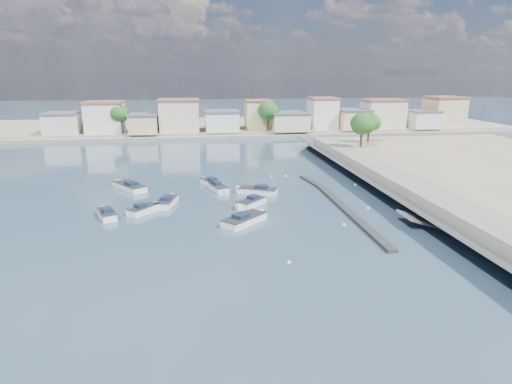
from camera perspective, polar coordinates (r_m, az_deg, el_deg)
The scene contains 17 objects.
ground at distance 80.22m, azimuth -0.06°, elevation 3.90°, with size 400.00×400.00×0.00m, color #2A4454.
seawall_walkway at distance 60.66m, azimuth 21.26°, elevation -0.19°, with size 5.00×90.00×1.80m, color slate.
breakwater at distance 55.90m, azimuth 10.89°, elevation -1.46°, with size 2.00×31.02×0.35m.
far_shore_land at distance 131.17m, azimuth -3.24°, elevation 8.78°, with size 160.00×40.00×1.40m, color gray.
far_shore_quay at distance 110.48m, azimuth -2.30°, elevation 7.34°, with size 160.00×2.50×0.80m, color slate.
far_town at distance 117.27m, azimuth 2.68°, elevation 10.05°, with size 113.01×12.80×8.35m.
shore_trees at distance 108.10m, azimuth 2.30°, elevation 10.27°, with size 74.56×38.32×7.92m.
motorboat_a at distance 53.01m, azimuth -19.32°, elevation -2.79°, with size 2.95×4.46×1.48m.
motorboat_b at distance 53.40m, azimuth -14.63°, elevation -2.27°, with size 3.83×4.11×1.48m.
motorboat_c at distance 59.79m, azimuth -0.01°, elevation 0.16°, with size 5.83×4.11×1.48m.
motorboat_d at distance 54.07m, azimuth -0.80°, elevation -1.53°, with size 4.31×4.40×1.48m.
motorboat_e at distance 55.94m, azimuth -11.71°, elevation -1.27°, with size 2.85×5.22×1.48m.
motorboat_f at distance 64.62m, azimuth -6.11°, elevation 1.26°, with size 3.40×4.50×1.48m.
motorboat_g at distance 61.07m, azimuth -4.95°, elevation 0.44°, with size 2.96×4.92×1.48m.
motorboat_h at distance 48.30m, azimuth -1.35°, elevation -3.66°, with size 5.60×5.50×1.48m.
sailboat at distance 64.75m, azimuth -16.62°, elevation 0.74°, with size 5.48×6.43×9.00m.
mooring_buoys at distance 57.56m, azimuth 8.14°, elevation -0.96°, with size 16.05×32.76×0.39m.
Camera 1 is at (-10.85, -37.78, 16.35)m, focal length 30.00 mm.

